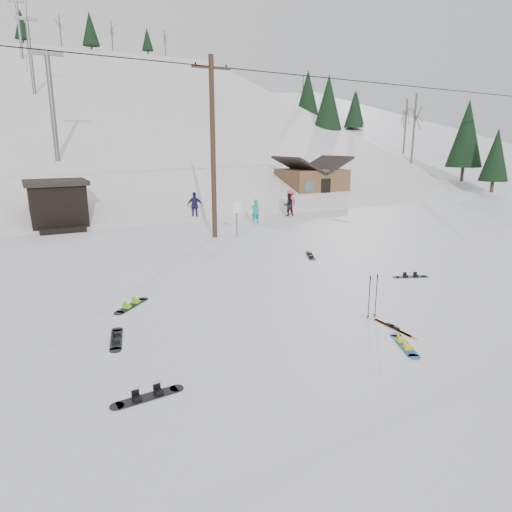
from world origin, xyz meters
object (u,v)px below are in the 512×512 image
utility_pole (213,146)px  cabin (312,184)px  hero_skis (393,327)px  hero_snowboard (405,345)px

utility_pole → cabin: size_ratio=1.67×
utility_pole → hero_skis: utility_pole is taller
utility_pole → hero_skis: bearing=-92.1°
hero_skis → hero_snowboard: bearing=-119.2°
utility_pole → cabin: utility_pole is taller
utility_pole → cabin: (13.00, 10.00, -3.20)m
hero_snowboard → hero_skis: size_ratio=0.84×
hero_snowboard → cabin: bearing=-5.3°
hero_snowboard → hero_skis: bearing=-4.8°
hero_snowboard → utility_pole: bearing=20.4°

